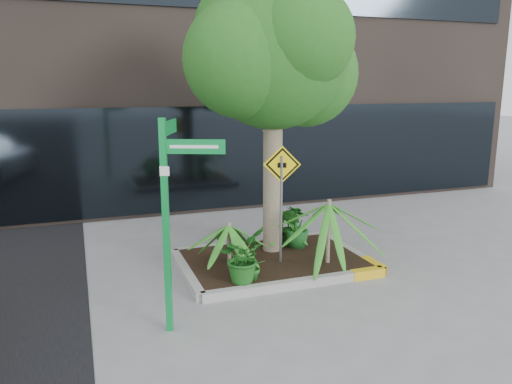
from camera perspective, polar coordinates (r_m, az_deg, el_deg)
name	(u,v)px	position (r m, az deg, el deg)	size (l,w,h in m)	color
ground	(268,273)	(8.85, 1.43, -9.19)	(80.00, 80.00, 0.00)	gray
planter	(275,260)	(9.13, 2.18, -7.82)	(3.35, 2.36, 0.15)	#9E9E99
tree	(273,54)	(9.09, 1.95, 15.46)	(3.42, 3.03, 5.13)	tan
palm_front	(329,204)	(8.68, 8.37, -1.32)	(1.28, 1.28, 1.42)	tan
palm_left	(229,225)	(8.54, -3.10, -3.79)	(0.88, 0.88, 0.97)	tan
palm_back	(281,211)	(9.77, 2.90, -2.20)	(0.78, 0.78, 0.87)	tan
shrub_a	(242,257)	(7.95, -1.66, -7.43)	(0.73, 0.73, 0.81)	#195919
shrub_b	(297,226)	(9.64, 4.74, -3.91)	(0.46, 0.46, 0.82)	#206B26
shrub_c	(254,260)	(8.05, -0.24, -7.82)	(0.34, 0.34, 0.64)	#20601D
shrub_d	(291,227)	(9.71, 3.99, -4.00)	(0.41, 0.41, 0.74)	#1D5B1A
street_sign_post	(170,202)	(6.47, -9.76, -1.19)	(0.78, 1.03, 2.83)	#0D933C
cattle_sign	(282,185)	(8.49, 2.95, 0.81)	(0.60, 0.24, 2.07)	slate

